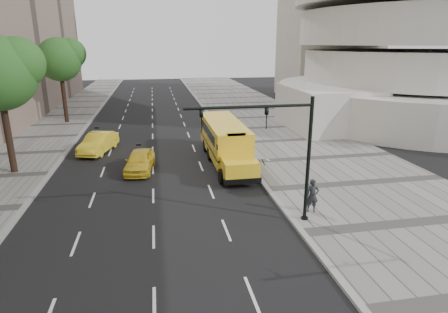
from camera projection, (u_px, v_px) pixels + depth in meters
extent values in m
plane|color=black|center=(167.00, 168.00, 27.24)|extent=(140.00, 140.00, 0.00)
cube|color=gray|center=(321.00, 158.00, 29.31)|extent=(12.00, 140.00, 0.15)
cube|color=gray|center=(3.00, 177.00, 25.31)|extent=(6.00, 140.00, 0.15)
cube|color=gray|center=(247.00, 163.00, 28.27)|extent=(0.30, 140.00, 0.15)
cube|color=gray|center=(50.00, 174.00, 25.83)|extent=(0.30, 140.00, 0.15)
cylinder|color=silver|center=(413.00, 101.00, 45.05)|extent=(32.00, 32.00, 4.00)
cylinder|color=silver|center=(418.00, 66.00, 43.84)|extent=(26.00, 26.00, 3.60)
cylinder|color=silver|center=(424.00, 28.00, 42.61)|extent=(27.60, 27.60, 3.60)
cube|color=silver|center=(327.00, 108.00, 38.96)|extent=(8.00, 10.00, 4.40)
cylinder|color=black|center=(8.00, 131.00, 25.25)|extent=(0.44, 0.44, 6.11)
sphere|color=#23551C|center=(18.00, 63.00, 24.45)|extent=(3.41, 3.41, 3.41)
cylinder|color=black|center=(64.00, 96.00, 41.48)|extent=(0.44, 0.44, 6.23)
sphere|color=#23551C|center=(59.00, 59.00, 40.34)|extent=(4.65, 4.65, 4.65)
sphere|color=#23551C|center=(71.00, 53.00, 40.65)|extent=(3.26, 3.26, 3.26)
sphere|color=#23551C|center=(50.00, 63.00, 39.92)|extent=(3.02, 3.02, 3.02)
cube|color=yellow|center=(224.00, 137.00, 28.84)|extent=(2.50, 9.00, 2.45)
cube|color=yellow|center=(240.00, 168.00, 23.87)|extent=(2.20, 2.00, 1.10)
cube|color=black|center=(243.00, 181.00, 23.20)|extent=(2.38, 0.25, 0.35)
cube|color=black|center=(224.00, 144.00, 29.00)|extent=(2.52, 9.00, 0.12)
cube|color=black|center=(236.00, 146.00, 24.53)|extent=(2.05, 0.10, 0.90)
cube|color=black|center=(223.00, 130.00, 29.17)|extent=(2.52, 7.50, 0.70)
cube|color=yellow|center=(236.00, 134.00, 24.29)|extent=(1.40, 0.12, 0.28)
ellipsoid|color=silver|center=(269.00, 161.00, 22.58)|extent=(0.32, 0.32, 0.14)
cylinder|color=black|center=(264.00, 164.00, 22.81)|extent=(0.36, 0.47, 0.58)
cylinder|color=black|center=(221.00, 176.00, 24.13)|extent=(0.30, 1.00, 1.00)
cylinder|color=black|center=(255.00, 174.00, 24.52)|extent=(0.30, 1.00, 1.00)
cylinder|color=black|center=(210.00, 154.00, 29.02)|extent=(0.30, 1.00, 1.00)
cylinder|color=black|center=(238.00, 152.00, 29.41)|extent=(0.30, 1.00, 1.00)
cylinder|color=black|center=(205.00, 145.00, 31.37)|extent=(0.30, 1.00, 1.00)
cylinder|color=black|center=(232.00, 144.00, 31.76)|extent=(0.30, 1.00, 1.00)
imported|color=yellow|center=(140.00, 161.00, 26.44)|extent=(2.35, 4.61, 1.50)
imported|color=yellow|center=(98.00, 143.00, 30.98)|extent=(2.99, 5.19, 1.62)
imported|color=#222628|center=(312.00, 196.00, 19.69)|extent=(0.72, 0.54, 1.80)
cylinder|color=black|center=(308.00, 162.00, 18.21)|extent=(0.18, 0.18, 6.40)
cylinder|color=black|center=(304.00, 219.00, 19.12)|extent=(0.36, 0.36, 0.25)
cylinder|color=black|center=(250.00, 107.00, 16.87)|extent=(6.00, 0.14, 0.14)
imported|color=black|center=(266.00, 118.00, 17.17)|extent=(0.16, 0.20, 1.00)
imported|color=black|center=(202.00, 121.00, 16.65)|extent=(0.16, 0.20, 1.00)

